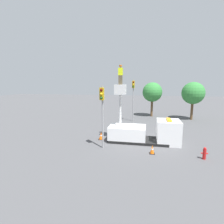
# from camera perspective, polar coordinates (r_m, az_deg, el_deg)

# --- Properties ---
(ground_plane) EXTENTS (120.00, 120.00, 0.00)m
(ground_plane) POSITION_cam_1_polar(r_m,az_deg,el_deg) (17.03, 8.42, -9.43)
(ground_plane) COLOR #4C4C4F
(bucket_truck) EXTENTS (6.50, 2.31, 5.34)m
(bucket_truck) POSITION_cam_1_polar(r_m,az_deg,el_deg) (16.73, 10.42, -6.40)
(bucket_truck) COLOR black
(bucket_truck) RESTS_ON ground
(worker) EXTENTS (0.40, 0.26, 1.75)m
(worker) POSITION_cam_1_polar(r_m,az_deg,el_deg) (16.28, 2.79, 12.03)
(worker) COLOR brown
(worker) RESTS_ON bucket_truck
(traffic_light_pole) EXTENTS (0.34, 0.57, 5.28)m
(traffic_light_pole) POSITION_cam_1_polar(r_m,az_deg,el_deg) (14.20, -3.24, 2.37)
(traffic_light_pole) COLOR gray
(traffic_light_pole) RESTS_ON ground
(traffic_light_across) EXTENTS (0.34, 0.57, 5.92)m
(traffic_light_across) POSITION_cam_1_polar(r_m,az_deg,el_deg) (24.76, 6.96, 6.39)
(traffic_light_across) COLOR gray
(traffic_light_across) RESTS_ON ground
(fire_hydrant) EXTENTS (0.47, 0.23, 0.91)m
(fire_hydrant) POSITION_cam_1_polar(r_m,az_deg,el_deg) (14.65, 27.95, -11.85)
(fire_hydrant) COLOR red
(fire_hydrant) RESTS_ON ground
(traffic_cone_rear) EXTENTS (0.51, 0.51, 0.73)m
(traffic_cone_rear) POSITION_cam_1_polar(r_m,az_deg,el_deg) (17.31, -3.59, -7.81)
(traffic_cone_rear) COLOR black
(traffic_cone_rear) RESTS_ON ground
(traffic_cone_curbside) EXTENTS (0.42, 0.42, 0.70)m
(traffic_cone_curbside) POSITION_cam_1_polar(r_m,az_deg,el_deg) (14.34, 13.00, -11.89)
(traffic_cone_curbside) COLOR black
(traffic_cone_curbside) RESTS_ON ground
(tree_left_bg) EXTENTS (3.14, 3.14, 5.56)m
(tree_left_bg) POSITION_cam_1_polar(r_m,az_deg,el_deg) (29.16, 13.04, 6.29)
(tree_left_bg) COLOR brown
(tree_left_bg) RESTS_ON ground
(tree_right_bg) EXTENTS (3.25, 3.25, 5.61)m
(tree_right_bg) POSITION_cam_1_polar(r_m,az_deg,el_deg) (28.43, 24.97, 5.57)
(tree_right_bg) COLOR brown
(tree_right_bg) RESTS_ON ground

